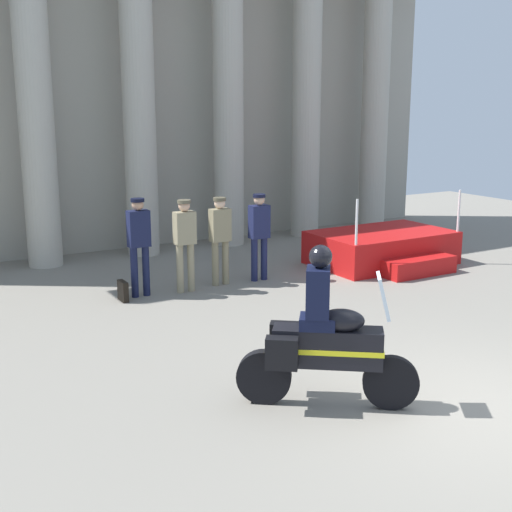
# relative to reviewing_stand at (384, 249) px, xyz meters

# --- Properties ---
(ground_plane) EXTENTS (28.00, 28.00, 0.00)m
(ground_plane) POSITION_rel_reviewing_stand_xyz_m (-3.74, -5.97, -0.34)
(ground_plane) COLOR gray
(colonnade_backdrop) EXTENTS (15.14, 1.57, 7.90)m
(colonnade_backdrop) POSITION_rel_reviewing_stand_xyz_m (-2.95, 4.11, 3.78)
(colonnade_backdrop) COLOR #A49F91
(colonnade_backdrop) RESTS_ON ground_plane
(reviewing_stand) EXTENTS (2.91, 2.34, 1.60)m
(reviewing_stand) POSITION_rel_reviewing_stand_xyz_m (0.00, 0.00, 0.00)
(reviewing_stand) COLOR #B71414
(reviewing_stand) RESTS_ON ground_plane
(officer_in_row_0) EXTENTS (0.38, 0.24, 1.78)m
(officer_in_row_0) POSITION_rel_reviewing_stand_xyz_m (-5.41, 0.31, 0.71)
(officer_in_row_0) COLOR #141938
(officer_in_row_0) RESTS_ON ground_plane
(officer_in_row_1) EXTENTS (0.38, 0.24, 1.71)m
(officer_in_row_1) POSITION_rel_reviewing_stand_xyz_m (-4.58, 0.16, 0.67)
(officer_in_row_1) COLOR gray
(officer_in_row_1) RESTS_ON ground_plane
(officer_in_row_2) EXTENTS (0.38, 0.24, 1.68)m
(officer_in_row_2) POSITION_rel_reviewing_stand_xyz_m (-3.80, 0.29, 0.65)
(officer_in_row_2) COLOR #847A5B
(officer_in_row_2) RESTS_ON ground_plane
(officer_in_row_3) EXTENTS (0.38, 0.24, 1.70)m
(officer_in_row_3) POSITION_rel_reviewing_stand_xyz_m (-2.99, 0.20, 0.66)
(officer_in_row_3) COLOR #191E42
(officer_in_row_3) RESTS_ON ground_plane
(motorcycle_with_rider) EXTENTS (1.74, 1.36, 1.90)m
(motorcycle_with_rider) POSITION_rel_reviewing_stand_xyz_m (-5.28, -5.03, 0.45)
(motorcycle_with_rider) COLOR black
(motorcycle_with_rider) RESTS_ON ground_plane
(briefcase_on_ground) EXTENTS (0.10, 0.32, 0.36)m
(briefcase_on_ground) POSITION_rel_reviewing_stand_xyz_m (-5.78, 0.18, -0.16)
(briefcase_on_ground) COLOR black
(briefcase_on_ground) RESTS_ON ground_plane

